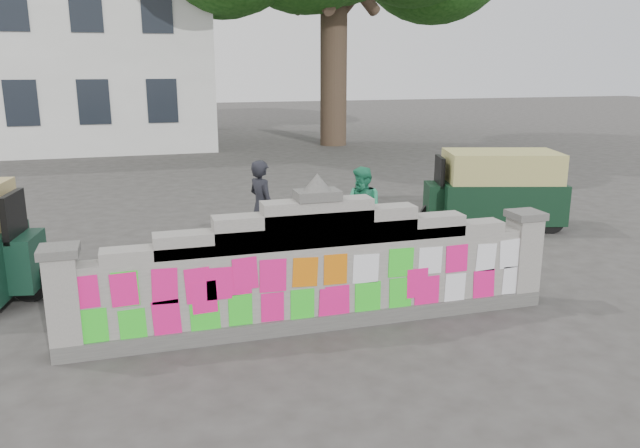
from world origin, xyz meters
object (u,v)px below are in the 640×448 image
object	(u,v)px
cyclist_bike	(262,240)
cyclist_rider	(262,221)
rickshaw_right	(496,188)
pedestrian	(363,210)

from	to	relation	value
cyclist_bike	cyclist_rider	xyz separation A→B (m)	(0.00, 0.00, 0.32)
cyclist_bike	cyclist_rider	distance (m)	0.32
cyclist_bike	rickshaw_right	xyz separation A→B (m)	(5.20, 1.22, 0.36)
cyclist_rider	pedestrian	bearing A→B (deg)	-103.86
cyclist_bike	cyclist_rider	size ratio (longest dim) A/B	1.12
cyclist_bike	rickshaw_right	distance (m)	5.35
cyclist_rider	rickshaw_right	distance (m)	5.34
pedestrian	rickshaw_right	bearing A→B (deg)	69.74
cyclist_bike	rickshaw_right	size ratio (longest dim) A/B	0.59
rickshaw_right	pedestrian	bearing A→B (deg)	32.10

